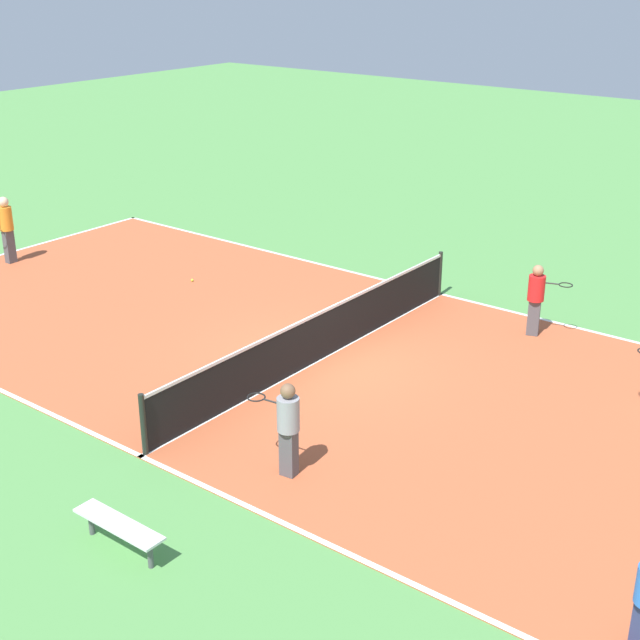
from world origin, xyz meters
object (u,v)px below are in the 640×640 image
(tennis_net, at_px, (320,334))
(player_baseline_gray, at_px, (288,423))
(bench, at_px, (119,527))
(tennis_ball_far_baseline, at_px, (192,280))
(player_coach_red, at_px, (536,295))
(player_center_orange, at_px, (6,225))

(tennis_net, bearing_deg, player_baseline_gray, 31.17)
(bench, xyz_separation_m, tennis_ball_far_baseline, (-8.50, -7.18, -0.33))
(player_coach_red, xyz_separation_m, tennis_ball_far_baseline, (2.14, -8.40, -0.88))
(tennis_net, xyz_separation_m, player_baseline_gray, (3.79, 2.29, 0.36))
(player_coach_red, bearing_deg, tennis_ball_far_baseline, 175.32)
(player_center_orange, distance_m, player_coach_red, 14.01)
(tennis_net, xyz_separation_m, player_coach_red, (-3.91, 2.90, 0.35))
(bench, bearing_deg, player_center_orange, 151.63)
(bench, relative_size, tennis_ball_far_baseline, 22.71)
(tennis_net, xyz_separation_m, tennis_ball_far_baseline, (-1.77, -5.50, -0.53))
(player_center_orange, bearing_deg, tennis_net, 89.23)
(player_baseline_gray, bearing_deg, bench, 71.10)
(tennis_ball_far_baseline, bearing_deg, bench, 40.17)
(player_coach_red, xyz_separation_m, player_baseline_gray, (7.70, -0.61, 0.00))
(player_center_orange, bearing_deg, player_coach_red, 105.24)
(tennis_net, distance_m, player_baseline_gray, 4.45)
(player_center_orange, xyz_separation_m, player_baseline_gray, (3.63, 12.81, -0.14))
(player_center_orange, bearing_deg, bench, 60.01)
(player_center_orange, xyz_separation_m, player_coach_red, (-4.07, 13.41, -0.14))
(bench, xyz_separation_m, player_baseline_gray, (-2.94, 0.62, 0.56))
(player_baseline_gray, bearing_deg, tennis_ball_far_baseline, -42.45)
(bench, bearing_deg, player_coach_red, 83.43)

